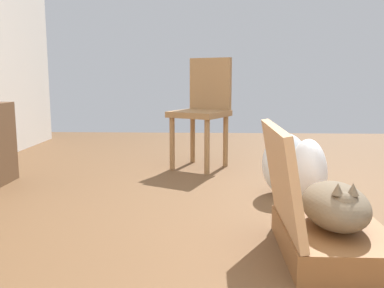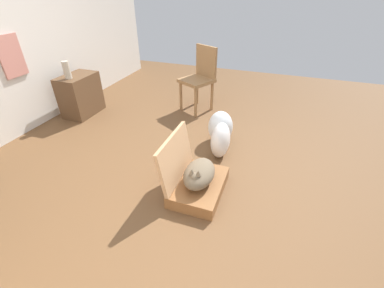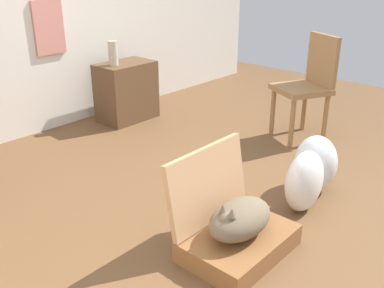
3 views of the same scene
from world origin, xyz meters
name	(u,v)px [view 1 (image 1 of 3)]	position (x,y,z in m)	size (l,w,h in m)	color
ground_plane	(241,230)	(0.00, 0.00, 0.00)	(7.68, 7.68, 0.00)	brown
suitcase_base	(333,241)	(-0.29, -0.39, 0.06)	(0.64, 0.45, 0.13)	brown
suitcase_lid	(282,177)	(-0.29, -0.15, 0.35)	(0.64, 0.45, 0.04)	tan
cat	(336,205)	(-0.30, -0.39, 0.23)	(0.52, 0.28, 0.23)	brown
plastic_bag_white	(308,174)	(0.38, -0.43, 0.21)	(0.35, 0.21, 0.42)	white
plastic_bag_clear	(285,164)	(0.69, -0.35, 0.21)	(0.30, 0.31, 0.42)	silver
chair	(203,108)	(1.57, 0.22, 0.52)	(0.58, 0.58, 0.96)	olive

